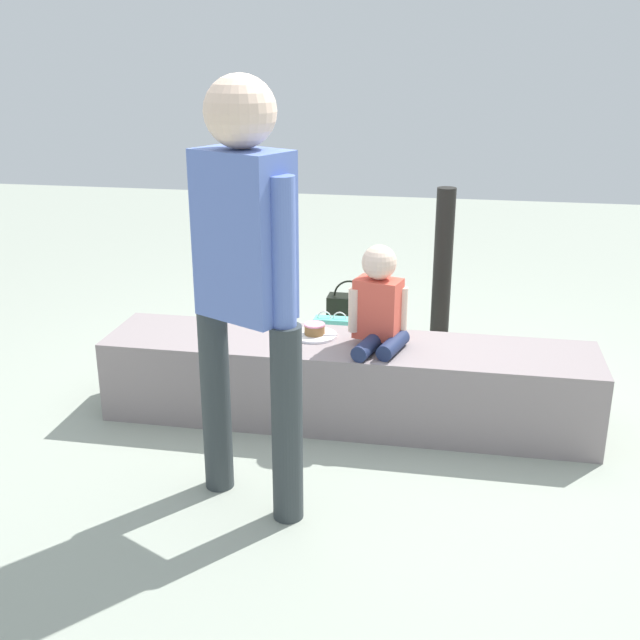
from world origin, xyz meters
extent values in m
plane|color=#959D8E|center=(0.00, 0.00, 0.00)|extent=(12.00, 12.00, 0.00)
cube|color=gray|center=(0.00, 0.00, 0.20)|extent=(2.35, 0.48, 0.40)
cylinder|color=#1E294D|center=(0.11, -0.11, 0.44)|extent=(0.14, 0.26, 0.08)
cylinder|color=#1E294D|center=(0.22, -0.08, 0.44)|extent=(0.14, 0.26, 0.08)
cube|color=#DE4F3E|center=(0.14, 0.01, 0.58)|extent=(0.24, 0.18, 0.28)
sphere|color=beige|center=(0.14, 0.01, 0.80)|extent=(0.16, 0.16, 0.16)
cylinder|color=beige|center=(0.03, -0.02, 0.57)|extent=(0.05, 0.05, 0.21)
cylinder|color=beige|center=(0.25, 0.04, 0.57)|extent=(0.05, 0.05, 0.21)
cylinder|color=#30373A|center=(-0.10, -0.87, 0.40)|extent=(0.12, 0.12, 0.79)
cylinder|color=#30373A|center=(-0.43, -0.70, 0.40)|extent=(0.12, 0.12, 0.79)
cube|color=#5972BE|center=(-0.27, -0.79, 1.10)|extent=(0.39, 0.33, 0.61)
sphere|color=beige|center=(-0.27, -0.79, 1.53)|extent=(0.25, 0.25, 0.25)
cylinder|color=#5972BE|center=(-0.11, -0.87, 1.04)|extent=(0.09, 0.09, 0.57)
cylinder|color=#5972BE|center=(-0.42, -0.71, 1.04)|extent=(0.09, 0.09, 0.57)
cylinder|color=white|center=(-0.17, 0.06, 0.40)|extent=(0.22, 0.22, 0.01)
cylinder|color=brown|center=(-0.17, 0.06, 0.43)|extent=(0.10, 0.10, 0.05)
cylinder|color=pink|center=(-0.17, 0.06, 0.46)|extent=(0.10, 0.10, 0.01)
cube|color=silver|center=(-0.11, 0.05, 0.41)|extent=(0.11, 0.04, 0.00)
cube|color=#59C6B2|center=(-0.18, 0.65, 0.14)|extent=(0.20, 0.09, 0.29)
torus|color=white|center=(-0.23, 0.65, 0.29)|extent=(0.08, 0.01, 0.08)
torus|color=white|center=(-0.14, 0.65, 0.29)|extent=(0.08, 0.01, 0.08)
cylinder|color=black|center=(0.41, 1.00, 0.02)|extent=(0.36, 0.36, 0.04)
cylinder|color=black|center=(0.41, 1.00, 0.51)|extent=(0.11, 0.11, 0.95)
cylinder|color=silver|center=(-1.00, 0.86, 0.08)|extent=(0.07, 0.07, 0.15)
cone|color=silver|center=(-1.00, 0.86, 0.16)|extent=(0.06, 0.06, 0.03)
cylinder|color=blue|center=(-1.00, 0.86, 0.18)|extent=(0.03, 0.03, 0.02)
cylinder|color=silver|center=(-0.75, 1.32, 0.07)|extent=(0.08, 0.08, 0.15)
cone|color=silver|center=(-0.75, 1.32, 0.16)|extent=(0.07, 0.07, 0.03)
cylinder|color=blue|center=(-0.75, 1.32, 0.18)|extent=(0.03, 0.03, 0.02)
cylinder|color=red|center=(0.81, 0.75, 0.06)|extent=(0.09, 0.09, 0.12)
cube|color=white|center=(-0.64, 1.01, 0.05)|extent=(0.30, 0.35, 0.10)
cube|color=black|center=(-0.16, 1.17, 0.13)|extent=(0.28, 0.14, 0.26)
torus|color=black|center=(-0.16, 1.17, 0.26)|extent=(0.21, 0.01, 0.21)
camera|label=1|loc=(0.48, -3.39, 1.73)|focal=43.19mm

